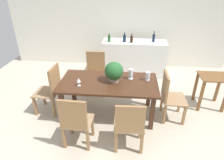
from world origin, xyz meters
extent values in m
plane|color=#BCB29E|center=(0.00, 0.00, 0.00)|extent=(7.04, 7.04, 0.00)
cube|color=silver|center=(0.00, 2.60, 1.30)|extent=(6.40, 0.10, 2.60)
cube|color=#422616|center=(0.00, 0.03, 0.72)|extent=(1.82, 0.93, 0.04)
cube|color=#422616|center=(-0.81, -0.33, 0.35)|extent=(0.08, 0.08, 0.70)
cube|color=#422616|center=(0.81, -0.33, 0.35)|extent=(0.08, 0.08, 0.70)
cube|color=#422616|center=(-0.81, 0.39, 0.35)|extent=(0.08, 0.08, 0.70)
cube|color=#422616|center=(0.81, 0.39, 0.35)|extent=(0.08, 0.08, 0.70)
cube|color=olive|center=(-0.60, 0.64, 0.21)|extent=(0.04, 0.04, 0.42)
cube|color=olive|center=(-0.21, 0.65, 0.21)|extent=(0.04, 0.04, 0.42)
cube|color=olive|center=(-0.61, 1.00, 0.21)|extent=(0.04, 0.04, 0.42)
cube|color=olive|center=(-0.21, 1.01, 0.21)|extent=(0.04, 0.04, 0.42)
cube|color=#987855|center=(-0.41, 0.83, 0.43)|extent=(0.47, 0.44, 0.03)
cube|color=olive|center=(-0.41, 1.02, 0.70)|extent=(0.43, 0.04, 0.52)
cube|color=olive|center=(-1.43, 0.23, 0.21)|extent=(0.05, 0.05, 0.42)
cube|color=olive|center=(-1.44, -0.15, 0.21)|extent=(0.05, 0.05, 0.42)
cube|color=olive|center=(-1.04, 0.21, 0.21)|extent=(0.05, 0.05, 0.42)
cube|color=olive|center=(-1.06, -0.17, 0.21)|extent=(0.05, 0.05, 0.42)
cube|color=#987855|center=(-1.24, 0.03, 0.43)|extent=(0.48, 0.48, 0.03)
cube|color=olive|center=(-1.03, 0.02, 0.72)|extent=(0.06, 0.42, 0.55)
cube|color=olive|center=(-0.21, -0.61, 0.21)|extent=(0.05, 0.05, 0.42)
cube|color=olive|center=(-0.60, -0.59, 0.21)|extent=(0.05, 0.05, 0.42)
cube|color=olive|center=(-0.22, -0.94, 0.21)|extent=(0.05, 0.05, 0.42)
cube|color=olive|center=(-0.61, -0.93, 0.21)|extent=(0.05, 0.05, 0.42)
cube|color=#987855|center=(-0.41, -0.77, 0.43)|extent=(0.48, 0.43, 0.03)
cube|color=olive|center=(-0.42, -0.95, 0.70)|extent=(0.43, 0.06, 0.50)
cube|color=olive|center=(0.60, -0.60, 0.21)|extent=(0.05, 0.05, 0.42)
cube|color=olive|center=(0.21, -0.61, 0.21)|extent=(0.05, 0.05, 0.42)
cube|color=olive|center=(0.61, -0.92, 0.21)|extent=(0.05, 0.05, 0.42)
cube|color=olive|center=(0.22, -0.94, 0.21)|extent=(0.05, 0.05, 0.42)
cube|color=#987855|center=(0.41, -0.77, 0.43)|extent=(0.48, 0.42, 0.03)
cube|color=olive|center=(0.42, -0.95, 0.68)|extent=(0.43, 0.06, 0.46)
cube|color=olive|center=(1.42, -0.17, 0.21)|extent=(0.04, 0.04, 0.42)
cube|color=olive|center=(1.42, 0.23, 0.21)|extent=(0.04, 0.04, 0.42)
cube|color=olive|center=(1.06, -0.17, 0.21)|extent=(0.04, 0.04, 0.42)
cube|color=olive|center=(1.06, 0.23, 0.21)|extent=(0.04, 0.04, 0.42)
cube|color=#987855|center=(1.24, 0.03, 0.43)|extent=(0.43, 0.47, 0.03)
cube|color=olive|center=(1.05, 0.03, 0.70)|extent=(0.04, 0.43, 0.50)
cylinder|color=gray|center=(0.10, 0.07, 0.78)|extent=(0.18, 0.18, 0.08)
sphere|color=#235628|center=(0.10, 0.07, 0.95)|extent=(0.34, 0.34, 0.34)
sphere|color=#C64C56|center=(-0.02, -0.01, 0.92)|extent=(0.04, 0.04, 0.04)
sphere|color=#C64C56|center=(0.16, -0.03, 0.95)|extent=(0.06, 0.06, 0.06)
sphere|color=#C64C56|center=(0.02, 0.00, 0.93)|extent=(0.05, 0.05, 0.05)
sphere|color=#C64C56|center=(0.08, 0.16, 0.94)|extent=(0.04, 0.04, 0.04)
cylinder|color=silver|center=(0.41, 0.19, 0.74)|extent=(0.10, 0.10, 0.01)
cylinder|color=silver|center=(0.41, 0.19, 0.78)|extent=(0.02, 0.02, 0.05)
cylinder|color=silver|center=(0.41, 0.19, 0.87)|extent=(0.08, 0.08, 0.13)
cylinder|color=silver|center=(0.73, 0.16, 0.74)|extent=(0.09, 0.09, 0.01)
cylinder|color=silver|center=(0.73, 0.16, 0.77)|extent=(0.03, 0.03, 0.04)
cylinder|color=silver|center=(0.73, 0.16, 0.85)|extent=(0.09, 0.09, 0.12)
cylinder|color=silver|center=(-0.51, -0.16, 0.74)|extent=(0.06, 0.06, 0.00)
cylinder|color=silver|center=(-0.51, -0.16, 0.78)|extent=(0.01, 0.01, 0.07)
cone|color=silver|center=(-0.51, -0.16, 0.85)|extent=(0.07, 0.07, 0.07)
cube|color=silver|center=(0.49, 1.94, 0.48)|extent=(1.70, 0.57, 0.95)
cylinder|color=#0F1E38|center=(0.98, 1.96, 1.05)|extent=(0.07, 0.07, 0.20)
cylinder|color=#0F1E38|center=(0.98, 1.96, 1.19)|extent=(0.02, 0.02, 0.09)
cylinder|color=black|center=(0.40, 1.84, 1.03)|extent=(0.07, 0.07, 0.16)
cylinder|color=black|center=(0.40, 1.84, 1.15)|extent=(0.03, 0.03, 0.07)
cylinder|color=#0F1E38|center=(0.22, 1.87, 1.04)|extent=(0.08, 0.08, 0.17)
cylinder|color=#0F1E38|center=(0.22, 1.87, 1.16)|extent=(0.03, 0.03, 0.07)
cylinder|color=#194C1E|center=(-0.18, 1.83, 1.04)|extent=(0.07, 0.07, 0.17)
cylinder|color=#194C1E|center=(-0.18, 1.83, 1.15)|extent=(0.03, 0.03, 0.06)
cube|color=brown|center=(2.08, 0.51, 0.70)|extent=(0.55, 0.48, 0.02)
cube|color=brown|center=(1.84, 0.31, 0.34)|extent=(0.05, 0.05, 0.69)
cube|color=brown|center=(1.84, 0.71, 0.34)|extent=(0.05, 0.05, 0.69)
cube|color=brown|center=(2.31, 0.71, 0.34)|extent=(0.05, 0.05, 0.69)
camera|label=1|loc=(0.37, -3.14, 2.47)|focal=31.23mm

